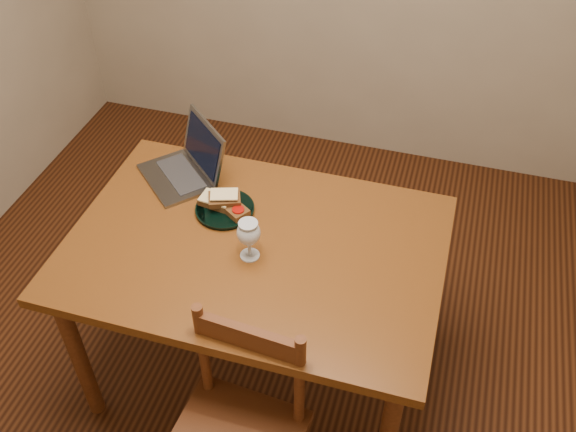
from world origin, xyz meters
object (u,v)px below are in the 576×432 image
(laptop, at_px, (189,162))
(milk_glass, at_px, (249,240))
(chair, at_px, (236,430))
(plate, at_px, (225,209))
(table, at_px, (256,261))

(laptop, bearing_deg, milk_glass, -1.07)
(chair, xyz_separation_m, plate, (-0.27, 0.67, 0.28))
(table, relative_size, laptop, 3.30)
(milk_glass, bearing_deg, chair, -77.35)
(milk_glass, bearing_deg, laptop, 136.28)
(laptop, bearing_deg, table, 3.73)
(chair, height_order, milk_glass, milk_glass)
(table, distance_m, milk_glass, 0.17)
(table, xyz_separation_m, plate, (-0.16, 0.13, 0.09))
(table, relative_size, plate, 6.00)
(table, distance_m, plate, 0.23)
(plate, relative_size, milk_glass, 1.39)
(table, bearing_deg, laptop, 141.08)
(chair, relative_size, plate, 1.98)
(chair, distance_m, plate, 0.77)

